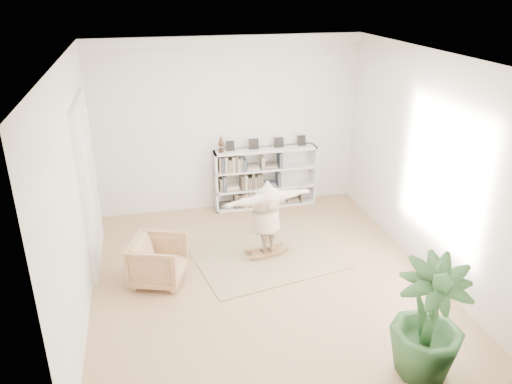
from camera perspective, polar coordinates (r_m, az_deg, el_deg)
floor at (r=8.44m, az=0.79°, el=-9.77°), size 6.00×6.00×0.00m
room_shell at (r=10.02m, az=-3.32°, el=16.95°), size 6.00×6.00×6.00m
doors at (r=8.83m, az=-18.59°, el=0.72°), size 0.09×1.78×2.92m
bookshelf at (r=10.75m, az=1.05°, el=1.59°), size 2.20×0.35×1.64m
armchair at (r=8.31m, az=-11.09°, el=-7.76°), size 1.05×1.04×0.76m
rug at (r=9.06m, az=1.17°, el=-7.18°), size 2.83×2.43×0.02m
rocker_board at (r=9.03m, az=1.17°, el=-6.86°), size 0.57×0.40×0.11m
person at (r=8.69m, az=1.21°, el=-2.62°), size 1.73×0.76×1.36m
houseplant at (r=6.56m, az=19.14°, el=-13.65°), size 1.13×1.13×1.60m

